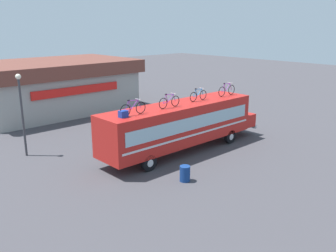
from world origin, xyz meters
TOP-DOWN VIEW (x-y plane):
  - ground_plane at (0.00, 0.00)m, footprint 120.00×120.00m
  - bus at (0.23, 0.00)m, footprint 12.78×2.63m
  - luggage_bag_1 at (-4.66, -0.37)m, footprint 0.46×0.37m
  - rooftop_bicycle_1 at (-3.95, -0.32)m, footprint 1.77×0.44m
  - rooftop_bicycle_2 at (-1.17, -0.30)m, footprint 1.69×0.44m
  - rooftop_bicycle_3 at (1.65, -0.09)m, footprint 1.60×0.44m
  - rooftop_bicycle_4 at (4.47, -0.23)m, footprint 1.80×0.44m
  - roadside_building at (-0.47, 16.68)m, footprint 14.81×9.59m
  - trash_bin at (-3.06, -3.56)m, footprint 0.56×0.56m
  - street_lamp at (-7.68, 6.12)m, footprint 0.34×0.34m

SIDE VIEW (x-z plane):
  - ground_plane at x=0.00m, z-range 0.00..0.00m
  - trash_bin at x=-3.06m, z-range 0.00..0.86m
  - bus at x=0.23m, z-range 0.30..3.51m
  - roadside_building at x=-0.47m, z-range 0.07..4.84m
  - street_lamp at x=-7.68m, z-range 0.60..5.83m
  - luggage_bag_1 at x=-4.66m, z-range 3.21..3.59m
  - rooftop_bicycle_3 at x=1.65m, z-range 3.14..4.00m
  - rooftop_bicycle_2 at x=-1.17m, z-range 3.14..4.03m
  - rooftop_bicycle_1 at x=-3.95m, z-range 3.13..4.05m
  - rooftop_bicycle_4 at x=4.47m, z-range 3.13..4.07m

